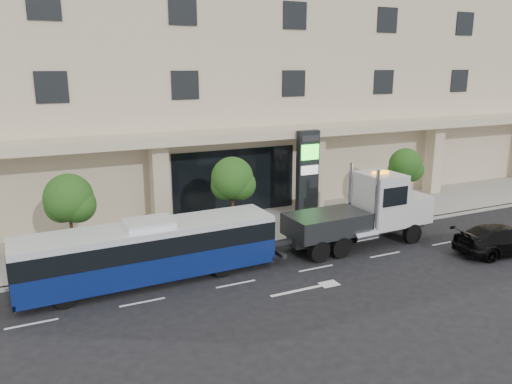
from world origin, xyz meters
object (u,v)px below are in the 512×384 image
at_px(tow_truck, 366,213).
at_px(black_sedan, 502,239).
at_px(signage_pylon, 307,174).
at_px(city_bus, 150,250).

distance_m(tow_truck, black_sedan, 6.74).
bearing_deg(signage_pylon, black_sedan, -56.31).
bearing_deg(black_sedan, city_bus, 83.57).
relative_size(city_bus, black_sedan, 2.20).
bearing_deg(black_sedan, tow_truck, 61.05).
xyz_separation_m(city_bus, tow_truck, (11.17, -0.16, 0.31)).
height_order(city_bus, black_sedan, city_bus).
relative_size(city_bus, signage_pylon, 2.08).
xyz_separation_m(city_bus, signage_pylon, (10.58, 4.70, 1.43)).
height_order(city_bus, tow_truck, tow_truck).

